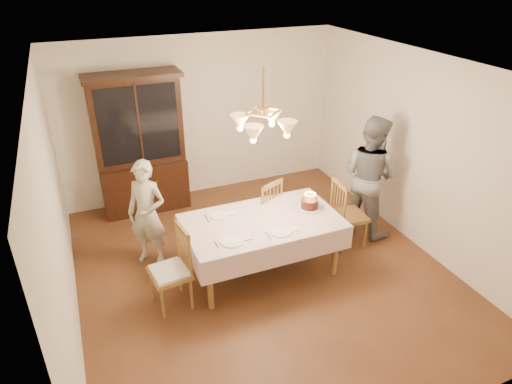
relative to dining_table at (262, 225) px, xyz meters
name	(u,v)px	position (x,y,z in m)	size (l,w,h in m)	color
ground	(262,270)	(0.00, 0.00, -0.68)	(5.00, 5.00, 0.00)	#502B16
room_shell	(263,158)	(0.00, 0.00, 0.90)	(5.00, 5.00, 5.00)	white
dining_table	(262,225)	(0.00, 0.00, 0.00)	(1.90, 1.10, 0.76)	brown
china_hutch	(140,147)	(-1.05, 2.25, 0.36)	(1.38, 0.54, 2.16)	black
chair_far_side	(262,215)	(0.26, 0.61, -0.24)	(0.57, 0.56, 1.00)	brown
chair_left_end	(171,273)	(-1.21, -0.19, -0.23)	(0.47, 0.49, 1.00)	brown
chair_right_end	(348,216)	(1.34, 0.11, -0.24)	(0.45, 0.47, 1.00)	brown
elderly_woman	(147,214)	(-1.26, 0.77, 0.03)	(0.52, 0.34, 1.44)	beige
adult_in_grey	(369,175)	(1.79, 0.36, 0.19)	(0.85, 0.66, 1.75)	slate
birthday_cake	(309,204)	(0.67, 0.04, 0.14)	(0.30, 0.30, 0.21)	white
place_setting_near_left	(233,241)	(-0.49, -0.29, 0.08)	(0.42, 0.27, 0.02)	white
place_setting_near_right	(282,232)	(0.11, -0.34, 0.08)	(0.38, 0.24, 0.02)	white
place_setting_far_left	(220,215)	(-0.44, 0.30, 0.08)	(0.38, 0.23, 0.02)	white
chandelier	(263,125)	(0.00, 0.00, 1.29)	(0.62, 0.62, 0.73)	#BF8C3F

